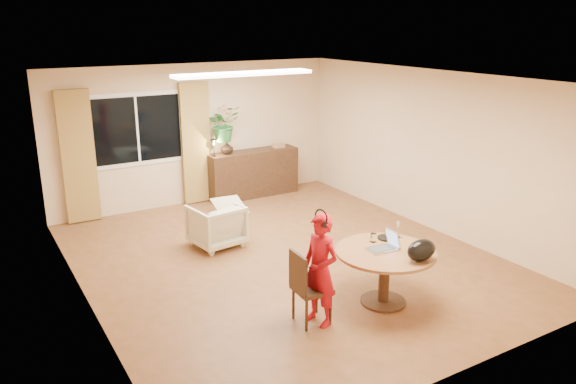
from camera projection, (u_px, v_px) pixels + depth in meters
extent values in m
plane|color=brown|center=(285.00, 259.00, 8.17)|extent=(6.50, 6.50, 0.00)
plane|color=white|center=(285.00, 78.00, 7.42)|extent=(6.50, 6.50, 0.00)
plane|color=tan|center=(196.00, 134.00, 10.46)|extent=(5.50, 0.00, 5.50)
plane|color=tan|center=(79.00, 205.00, 6.44)|extent=(0.00, 6.50, 6.50)
plane|color=tan|center=(430.00, 150.00, 9.15)|extent=(0.00, 6.50, 6.50)
cube|color=white|center=(137.00, 129.00, 9.85)|extent=(1.70, 0.02, 1.30)
cube|color=black|center=(137.00, 129.00, 9.84)|extent=(1.55, 0.01, 1.15)
cube|color=white|center=(137.00, 130.00, 9.84)|extent=(0.04, 0.01, 1.15)
cube|color=olive|center=(78.00, 157.00, 9.37)|extent=(0.55, 0.08, 2.25)
cube|color=olive|center=(196.00, 144.00, 10.40)|extent=(0.55, 0.08, 2.25)
cube|color=white|center=(244.00, 74.00, 8.41)|extent=(2.20, 0.35, 0.05)
cylinder|color=brown|center=(386.00, 252.00, 6.72)|extent=(1.21, 1.21, 0.04)
cylinder|color=black|center=(384.00, 278.00, 6.82)|extent=(0.13, 0.13, 0.65)
cylinder|color=black|center=(383.00, 301.00, 6.92)|extent=(0.56, 0.56, 0.03)
imported|color=red|center=(320.00, 270.00, 6.27)|extent=(0.54, 0.42, 1.31)
imported|color=beige|center=(216.00, 225.00, 8.58)|extent=(0.80, 0.82, 0.67)
cube|color=black|center=(253.00, 173.00, 11.03)|extent=(1.82, 0.44, 0.91)
imported|color=black|center=(227.00, 148.00, 10.59)|extent=(0.27, 0.27, 0.25)
imported|color=#2F5E23|center=(224.00, 124.00, 10.43)|extent=(0.69, 0.63, 0.66)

